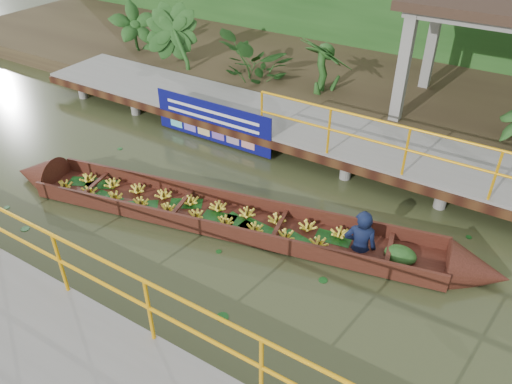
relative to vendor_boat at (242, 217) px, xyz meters
The scene contains 8 objects.
ground 0.26m from the vendor_boat, 104.68° to the right, with size 80.00×80.00×0.00m, color #30361B.
land_strip 7.35m from the vendor_boat, 90.30° to the left, with size 30.00×8.00×0.45m, color #2F2317.
far_dock 3.29m from the vendor_boat, 90.33° to the left, with size 16.00×2.06×1.66m.
pavilion 7.31m from the vendor_boat, 64.30° to the left, with size 4.40×3.00×3.00m.
foliage_backdrop 10.02m from the vendor_boat, 90.22° to the left, with size 30.00×0.80×4.00m, color #194315.
vendor_boat is the anchor object (origin of this frame).
blue_banner 3.32m from the vendor_boat, 135.10° to the left, with size 3.19×0.04×1.00m.
tropical_plants 5.40m from the vendor_boat, 104.08° to the left, with size 14.15×1.15×1.43m.
Camera 1 is at (4.12, -5.93, 5.77)m, focal length 35.00 mm.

